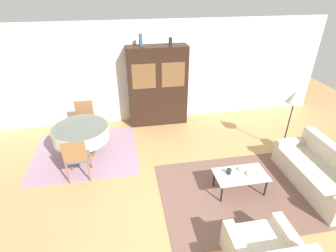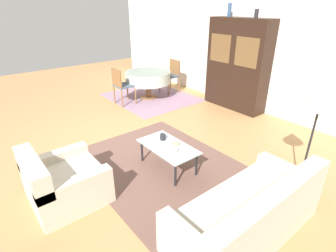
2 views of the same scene
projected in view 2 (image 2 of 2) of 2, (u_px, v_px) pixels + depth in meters
The scene contains 17 objects.
ground_plane at pixel (110, 142), 5.04m from camera, with size 14.00×14.00×0.00m, color tan.
wall_back at pixel (237, 50), 6.52m from camera, with size 10.00×0.06×2.70m.
area_rug at pixel (161, 166), 4.28m from camera, with size 2.79×2.17×0.01m.
dining_rug at pixel (151, 97), 7.39m from camera, with size 2.36×2.04×0.01m.
couch at pixel (249, 215), 2.92m from camera, with size 0.82×1.89×0.78m.
armchair at pixel (63, 182), 3.45m from camera, with size 0.93×0.91×0.76m.
coffee_table at pixel (168, 148), 4.09m from camera, with size 0.98×0.54×0.40m.
display_cabinet at pixel (237, 65), 6.29m from camera, with size 1.56×0.47×2.13m.
dining_table at pixel (148, 77), 7.11m from camera, with size 1.23×1.23×0.73m.
dining_chair_near at pixel (121, 84), 6.65m from camera, with size 0.44×0.44×0.93m.
dining_chair_far at pixel (172, 74), 7.60m from camera, with size 0.44×0.44×0.93m.
floor_lamp at pixel (320, 103), 3.20m from camera, with size 0.37×0.37×1.53m.
cup at pixel (163, 137), 4.24m from camera, with size 0.09×0.09×0.10m.
bowl at pixel (173, 150), 3.90m from camera, with size 0.16×0.16×0.05m.
bowl_small at pixel (176, 143), 4.09m from camera, with size 0.11×0.11×0.04m.
vase_tall at pixel (229, 10), 6.05m from camera, with size 0.09×0.09×0.29m.
vase_short at pixel (257, 13), 5.56m from camera, with size 0.09×0.09×0.18m.
Camera 2 is at (4.14, -1.91, 2.43)m, focal length 28.00 mm.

